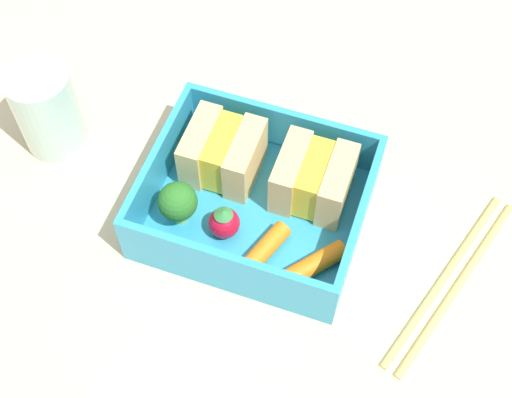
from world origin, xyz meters
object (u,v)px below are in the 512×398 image
(sandwich_left, at_px, (223,152))
(sandwich_center_left, at_px, (314,178))
(strawberry_far_left, at_px, (224,222))
(drinking_glass, at_px, (47,110))
(carrot_stick_left, at_px, (315,264))
(chopstick_pair, at_px, (451,281))
(carrot_stick_far_left, at_px, (267,247))
(broccoli_floret, at_px, (178,202))

(sandwich_left, bearing_deg, sandwich_center_left, 0.00)
(strawberry_far_left, distance_m, drinking_glass, 0.19)
(carrot_stick_left, xyz_separation_m, drinking_glass, (-0.26, 0.05, 0.02))
(sandwich_center_left, bearing_deg, chopstick_pair, -16.01)
(carrot_stick_left, bearing_deg, strawberry_far_left, 173.98)
(strawberry_far_left, bearing_deg, carrot_stick_far_left, -9.95)
(chopstick_pair, bearing_deg, carrot_stick_left, -164.33)
(strawberry_far_left, bearing_deg, broccoli_floret, -178.21)
(drinking_glass, bearing_deg, chopstick_pair, -3.87)
(sandwich_left, xyz_separation_m, sandwich_center_left, (0.08, 0.00, 0.00))
(carrot_stick_far_left, bearing_deg, drinking_glass, 166.39)
(strawberry_far_left, relative_size, drinking_glass, 0.38)
(chopstick_pair, bearing_deg, sandwich_left, 169.95)
(sandwich_center_left, xyz_separation_m, drinking_glass, (-0.24, -0.01, 0.01))
(sandwich_left, height_order, carrot_stick_left, sandwich_left)
(sandwich_center_left, xyz_separation_m, broccoli_floret, (-0.10, -0.06, 0.00))
(carrot_stick_far_left, bearing_deg, sandwich_center_left, 74.16)
(sandwich_left, height_order, chopstick_pair, sandwich_left)
(broccoli_floret, height_order, drinking_glass, drinking_glass)
(sandwich_center_left, relative_size, carrot_stick_left, 1.14)
(carrot_stick_far_left, bearing_deg, sandwich_left, 133.25)
(chopstick_pair, height_order, drinking_glass, drinking_glass)
(broccoli_floret, distance_m, drinking_glass, 0.15)
(sandwich_left, relative_size, sandwich_center_left, 1.00)
(broccoli_floret, distance_m, strawberry_far_left, 0.04)
(strawberry_far_left, distance_m, carrot_stick_far_left, 0.04)
(strawberry_far_left, xyz_separation_m, drinking_glass, (-0.18, 0.05, 0.02))
(carrot_stick_far_left, bearing_deg, broccoli_floret, 175.89)
(carrot_stick_far_left, bearing_deg, strawberry_far_left, 170.05)
(broccoli_floret, relative_size, carrot_stick_left, 0.82)
(strawberry_far_left, height_order, carrot_stick_left, strawberry_far_left)
(sandwich_left, xyz_separation_m, drinking_glass, (-0.16, -0.01, 0.01))
(carrot_stick_far_left, height_order, drinking_glass, drinking_glass)
(broccoli_floret, distance_m, carrot_stick_far_left, 0.08)
(sandwich_left, xyz_separation_m, carrot_stick_far_left, (0.06, -0.07, -0.02))
(sandwich_left, relative_size, carrot_stick_far_left, 1.33)
(strawberry_far_left, xyz_separation_m, carrot_stick_far_left, (0.04, -0.01, -0.01))
(sandwich_center_left, bearing_deg, carrot_stick_far_left, -105.84)
(carrot_stick_far_left, height_order, carrot_stick_left, same)
(carrot_stick_left, bearing_deg, sandwich_center_left, 108.79)
(strawberry_far_left, bearing_deg, sandwich_center_left, 45.62)
(sandwich_center_left, relative_size, chopstick_pair, 0.33)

